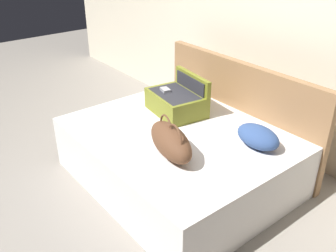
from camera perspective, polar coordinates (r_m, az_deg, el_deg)
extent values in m
plane|color=gray|center=(3.43, -3.79, -10.47)|extent=(12.00, 12.00, 0.00)
cube|color=beige|center=(3.95, 16.23, 14.77)|extent=(8.00, 0.10, 2.60)
cube|color=silver|center=(3.48, 1.48, -4.63)|extent=(1.92, 1.53, 0.51)
cube|color=olive|center=(3.87, 10.73, 2.47)|extent=(1.96, 0.08, 0.99)
cube|color=olive|center=(3.66, 0.98, 3.48)|extent=(0.60, 0.45, 0.21)
cube|color=#28282D|center=(3.64, 0.98, 3.93)|extent=(0.53, 0.39, 0.14)
cube|color=#99999E|center=(3.67, -0.42, 5.50)|extent=(0.13, 0.10, 0.03)
cube|color=olive|center=(3.73, 3.71, 5.27)|extent=(0.56, 0.12, 0.37)
cube|color=#28282D|center=(3.71, 3.35, 5.18)|extent=(0.47, 0.08, 0.31)
ellipsoid|color=brown|center=(2.96, 0.40, -2.38)|extent=(0.64, 0.39, 0.24)
torus|color=brown|center=(3.00, -0.27, -0.50)|extent=(0.24, 0.08, 0.25)
torus|color=brown|center=(2.86, 1.12, -2.06)|extent=(0.24, 0.08, 0.25)
ellipsoid|color=navy|center=(3.19, 13.51, -1.58)|extent=(0.43, 0.30, 0.17)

